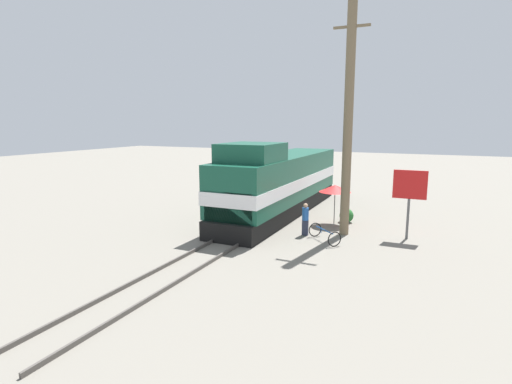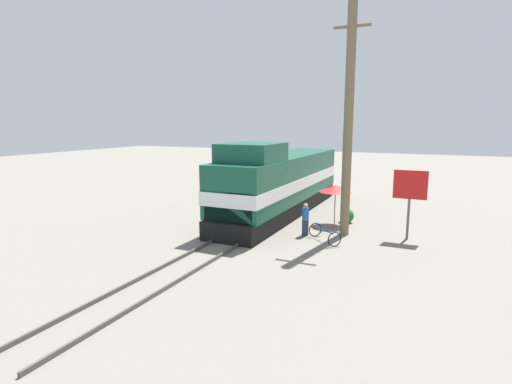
{
  "view_description": "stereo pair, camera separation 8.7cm",
  "coord_description": "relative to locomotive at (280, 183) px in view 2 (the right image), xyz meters",
  "views": [
    {
      "loc": [
        9.1,
        -20.03,
        5.82
      ],
      "look_at": [
        1.2,
        -2.84,
        2.51
      ],
      "focal_mm": 28.0,
      "sensor_mm": 36.0,
      "label": 1
    },
    {
      "loc": [
        9.18,
        -20.0,
        5.82
      ],
      "look_at": [
        1.2,
        -2.84,
        2.51
      ],
      "focal_mm": 28.0,
      "sensor_mm": 36.0,
      "label": 2
    }
  ],
  "objects": [
    {
      "name": "person_bystander",
      "position": [
        3.02,
        -3.95,
        -1.1
      ],
      "size": [
        0.34,
        0.34,
        1.7
      ],
      "color": "#2D3347",
      "rests_on": "ground_plane"
    },
    {
      "name": "billboard_sign",
      "position": [
        7.89,
        -2.41,
        0.52
      ],
      "size": [
        1.61,
        0.12,
        3.49
      ],
      "color": "#595959",
      "rests_on": "ground_plane"
    },
    {
      "name": "locomotive",
      "position": [
        0.0,
        0.0,
        0.0
      ],
      "size": [
        3.15,
        15.15,
        4.73
      ],
      "color": "black",
      "rests_on": "ground_plane"
    },
    {
      "name": "ground_plane",
      "position": [
        0.0,
        -3.3,
        -2.02
      ],
      "size": [
        120.0,
        120.0,
        0.0
      ],
      "primitive_type": "plane",
      "color": "slate"
    },
    {
      "name": "rail_far",
      "position": [
        0.72,
        -3.3,
        -1.94
      ],
      "size": [
        0.08,
        29.55,
        0.15
      ],
      "primitive_type": "cube",
      "color": "#4C4742",
      "rests_on": "ground_plane"
    },
    {
      "name": "shrub_cluster",
      "position": [
        4.39,
        -0.29,
        -1.61
      ],
      "size": [
        0.82,
        0.82,
        0.82
      ],
      "primitive_type": "sphere",
      "color": "#236028",
      "rests_on": "ground_plane"
    },
    {
      "name": "bicycle",
      "position": [
        4.22,
        -4.6,
        -1.64
      ],
      "size": [
        1.86,
        1.83,
        0.73
      ],
      "rotation": [
        0.0,
        0.0,
        -2.34
      ],
      "color": "black",
      "rests_on": "ground_plane"
    },
    {
      "name": "vendor_umbrella",
      "position": [
        3.83,
        -1.0,
        0.07
      ],
      "size": [
        1.82,
        1.82,
        2.3
      ],
      "color": "#4C4C4C",
      "rests_on": "ground_plane"
    },
    {
      "name": "utility_pole",
      "position": [
        4.81,
        -2.88,
        3.93
      ],
      "size": [
        1.8,
        0.47,
        11.81
      ],
      "color": "#726047",
      "rests_on": "ground_plane"
    },
    {
      "name": "rail_near",
      "position": [
        -0.72,
        -3.3,
        -1.94
      ],
      "size": [
        0.08,
        29.55,
        0.15
      ],
      "primitive_type": "cube",
      "color": "#4C4742",
      "rests_on": "ground_plane"
    }
  ]
}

